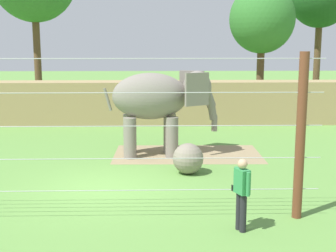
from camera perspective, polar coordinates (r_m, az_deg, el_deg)
name	(u,v)px	position (r m, az deg, el deg)	size (l,w,h in m)	color
ground_plane	(104,188)	(13.75, -7.98, -7.61)	(120.00, 120.00, 0.00)	#609342
dirt_patch	(187,154)	(17.70, 2.42, -3.49)	(5.59, 3.09, 0.01)	#937F5B
embankment_wall	(127,102)	(24.47, -5.15, 2.93)	(36.00, 1.80, 2.24)	tan
elephant	(159,100)	(17.20, -1.13, 3.26)	(4.30, 1.84, 3.19)	gray
enrichment_ball	(188,159)	(14.97, 2.51, -4.05)	(1.01, 1.01, 1.01)	gray
cable_fence	(90,138)	(10.88, -9.66, -1.42)	(10.93, 0.23, 4.00)	brown
zookeeper	(242,191)	(10.48, 9.14, -8.02)	(0.37, 0.56, 1.67)	#232328
tree_far_left	(262,20)	(28.24, 11.59, 12.80)	(3.84, 3.84, 7.65)	brown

